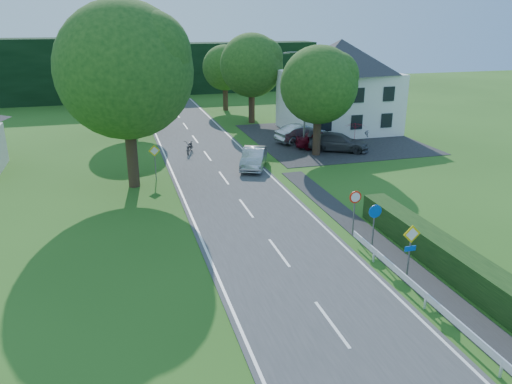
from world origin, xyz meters
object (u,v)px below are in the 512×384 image
object	(u,v)px
moving_car	(254,158)
parked_car_silver_a	(302,133)
parasol	(355,133)
streetlight	(304,96)
parked_car_red	(320,140)
parked_car_silver_b	(377,128)
parked_car_grey	(338,142)
motorcycle	(190,146)

from	to	relation	value
moving_car	parked_car_silver_a	xyz separation A→B (m)	(6.25, 6.45, 0.06)
parasol	streetlight	bearing A→B (deg)	-170.57
parked_car_red	parasol	world-z (taller)	parasol
parasol	parked_car_red	bearing A→B (deg)	-164.54
moving_car	parked_car_silver_b	world-z (taller)	moving_car
parked_car_red	parked_car_silver_a	xyz separation A→B (m)	(-0.68, 2.46, 0.09)
parked_car_grey	parked_car_silver_b	distance (m)	7.61
moving_car	parked_car_silver_b	size ratio (longest dim) A/B	1.01
parked_car_red	parked_car_silver_a	distance (m)	2.55
parked_car_silver_a	parked_car_silver_b	size ratio (longest dim) A/B	1.09
streetlight	parked_car_silver_b	size ratio (longest dim) A/B	1.81
parked_car_grey	parasol	distance (m)	3.42
motorcycle	parked_car_silver_a	size ratio (longest dim) A/B	0.44
parked_car_silver_b	parasol	bearing A→B (deg)	115.81
parked_car_silver_a	streetlight	bearing A→B (deg)	146.57
motorcycle	parasol	distance (m)	14.55
streetlight	parked_car_red	distance (m)	4.03
moving_car	parked_car_red	world-z (taller)	moving_car
motorcycle	parked_car_red	distance (m)	10.90
motorcycle	parasol	size ratio (longest dim) A/B	1.09
streetlight	motorcycle	distance (m)	10.12
parked_car_red	parked_car_silver_b	xyz separation A→B (m)	(7.20, 3.42, -0.09)
moving_car	parked_car_grey	distance (m)	8.54
motorcycle	parked_car_silver_a	distance (m)	10.17
parked_car_silver_a	motorcycle	bearing A→B (deg)	82.46
moving_car	parked_car_red	xyz separation A→B (m)	(6.93, 3.99, -0.03)
streetlight	parked_car_grey	xyz separation A→B (m)	(2.66, -1.32, -3.70)
streetlight	parked_car_grey	size ratio (longest dim) A/B	1.61
streetlight	moving_car	bearing A→B (deg)	-142.42
parked_car_silver_b	parasol	distance (m)	4.20
parked_car_silver_a	moving_car	bearing A→B (deg)	122.83
motorcycle	parked_car_grey	distance (m)	12.21
motorcycle	parked_car_silver_a	world-z (taller)	parked_car_silver_a
parked_car_silver_b	streetlight	bearing A→B (deg)	101.64
moving_car	parked_car_silver_a	bearing A→B (deg)	68.33
parked_car_silver_a	parked_car_silver_b	bearing A→B (deg)	-96.10
parasol	parked_car_grey	bearing A→B (deg)	-139.98
parked_car_silver_b	parked_car_red	bearing A→B (deg)	106.57
parked_car_red	moving_car	bearing A→B (deg)	132.29
streetlight	parasol	xyz separation A→B (m)	(5.28, 0.88, -3.55)
moving_car	parasol	size ratio (longest dim) A/B	2.29
streetlight	parked_car_red	xyz separation A→B (m)	(1.53, -0.16, -3.72)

